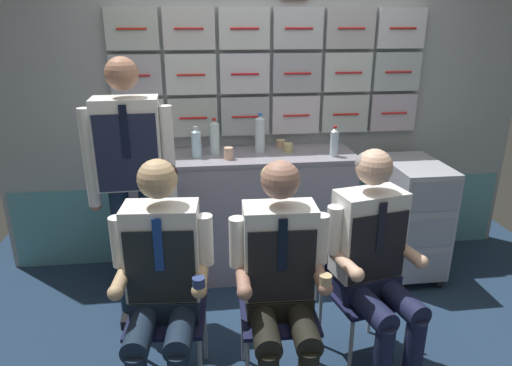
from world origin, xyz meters
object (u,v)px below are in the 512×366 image
object	(u,v)px
folding_chair_right	(357,272)
espresso_cup_small	(281,144)
crew_member_center	(281,276)
folding_chair_center	(276,290)
service_trolley	(410,215)
crew_member_standing	(131,172)
water_bottle_short	(334,142)
crew_member_right	(375,256)
folding_chair_left	(169,291)
crew_member_left	(162,276)

from	to	relation	value
folding_chair_right	espresso_cup_small	world-z (taller)	espresso_cup_small
crew_member_center	espresso_cup_small	bearing A→B (deg)	80.21
folding_chair_center	crew_member_center	world-z (taller)	crew_member_center
crew_member_center	folding_chair_right	distance (m)	0.61
service_trolley	crew_member_standing	size ratio (longest dim) A/B	0.53
crew_member_center	water_bottle_short	distance (m)	1.37
folding_chair_center	crew_member_right	bearing A→B (deg)	-3.18
folding_chair_left	crew_member_left	world-z (taller)	crew_member_left
water_bottle_short	espresso_cup_small	bearing A→B (deg)	141.70
folding_chair_center	folding_chair_right	size ratio (longest dim) A/B	1.00
folding_chair_left	crew_member_center	distance (m)	0.65
crew_member_center	folding_chair_right	size ratio (longest dim) A/B	1.51
crew_member_left	folding_chair_center	xyz separation A→B (m)	(0.59, 0.10, -0.19)
service_trolley	crew_member_right	size ratio (longest dim) A/B	0.70
folding_chair_left	crew_member_right	distance (m)	1.14
crew_member_left	folding_chair_center	world-z (taller)	crew_member_left
folding_chair_center	service_trolley	bearing A→B (deg)	38.19
service_trolley	crew_member_left	distance (m)	2.12
crew_member_standing	espresso_cup_small	xyz separation A→B (m)	(1.06, 0.68, -0.03)
service_trolley	crew_member_left	world-z (taller)	crew_member_left
folding_chair_left	espresso_cup_small	size ratio (longest dim) A/B	11.64
water_bottle_short	espresso_cup_small	distance (m)	0.45
water_bottle_short	service_trolley	bearing A→B (deg)	-4.52
crew_member_right	water_bottle_short	distance (m)	1.11
folding_chair_right	crew_member_left	bearing A→B (deg)	-168.45
crew_member_center	crew_member_standing	size ratio (longest dim) A/B	0.75
crew_member_center	crew_member_standing	world-z (taller)	crew_member_standing
folding_chair_left	folding_chair_center	size ratio (longest dim) A/B	1.00
folding_chair_center	crew_member_standing	world-z (taller)	crew_member_standing
folding_chair_center	crew_member_right	xyz separation A→B (m)	(0.53, -0.03, 0.19)
service_trolley	espresso_cup_small	size ratio (longest dim) A/B	12.42
crew_member_right	crew_member_standing	size ratio (longest dim) A/B	0.75
crew_member_right	crew_member_standing	distance (m)	1.53
espresso_cup_small	folding_chair_center	bearing A→B (deg)	-100.79
water_bottle_short	crew_member_left	bearing A→B (deg)	-136.84
folding_chair_center	water_bottle_short	bearing A→B (deg)	59.71
espresso_cup_small	service_trolley	bearing A→B (deg)	-18.29
crew_member_right	espresso_cup_small	world-z (taller)	crew_member_right
folding_chair_right	crew_member_right	xyz separation A→B (m)	(0.03, -0.16, 0.19)
crew_member_left	crew_member_right	bearing A→B (deg)	3.47
crew_member_standing	water_bottle_short	world-z (taller)	crew_member_standing
folding_chair_left	crew_member_standing	bearing A→B (deg)	112.19
crew_member_right	espresso_cup_small	xyz separation A→B (m)	(-0.29, 1.32, 0.29)
folding_chair_center	crew_member_standing	distance (m)	1.14
service_trolley	folding_chair_right	xyz separation A→B (m)	(-0.73, -0.84, 0.04)
service_trolley	water_bottle_short	size ratio (longest dim) A/B	4.02
folding_chair_left	folding_chair_right	size ratio (longest dim) A/B	1.00
service_trolley	crew_member_center	size ratio (longest dim) A/B	0.71
crew_member_left	crew_member_right	distance (m)	1.13
service_trolley	folding_chair_left	size ratio (longest dim) A/B	1.07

